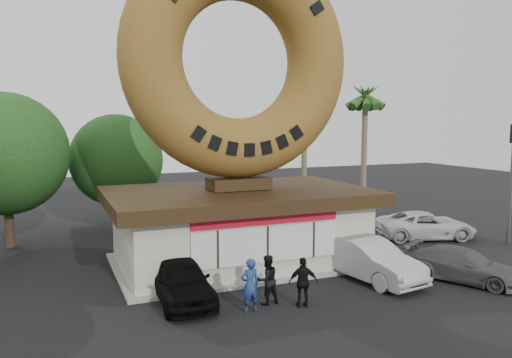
{
  "coord_description": "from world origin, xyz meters",
  "views": [
    {
      "loc": [
        -7.59,
        -14.07,
        6.25
      ],
      "look_at": [
        -0.02,
        4.0,
        3.95
      ],
      "focal_mm": 35.0,
      "sensor_mm": 36.0,
      "label": 1
    }
  ],
  "objects": [
    {
      "name": "donut_shop",
      "position": [
        0.0,
        5.98,
        1.77
      ],
      "size": [
        11.2,
        7.2,
        3.8
      ],
      "color": "beige",
      "rests_on": "ground"
    },
    {
      "name": "street_lamp",
      "position": [
        -1.86,
        16.0,
        4.48
      ],
      "size": [
        2.11,
        0.2,
        8.0
      ],
      "color": "#59595E",
      "rests_on": "ground"
    },
    {
      "name": "car_grey",
      "position": [
        7.22,
        0.3,
        0.64
      ],
      "size": [
        3.66,
        4.71,
        1.27
      ],
      "primitive_type": "imported",
      "rotation": [
        0.0,
        0.0,
        0.5
      ],
      "color": "#56595B",
      "rests_on": "ground"
    },
    {
      "name": "giant_donut",
      "position": [
        0.0,
        6.0,
        8.79
      ],
      "size": [
        9.98,
        2.54,
        9.98
      ],
      "primitive_type": "torus",
      "rotation": [
        1.57,
        0.0,
        0.0
      ],
      "color": "brown",
      "rests_on": "donut_shop"
    },
    {
      "name": "traffic_signal",
      "position": [
        14.0,
        3.99,
        3.87
      ],
      "size": [
        0.3,
        0.38,
        6.07
      ],
      "color": "#59595E",
      "rests_on": "ground"
    },
    {
      "name": "tree_mid",
      "position": [
        -4.0,
        15.0,
        4.02
      ],
      "size": [
        5.2,
        5.2,
        6.63
      ],
      "color": "#473321",
      "rests_on": "ground"
    },
    {
      "name": "palm_far",
      "position": [
        11.0,
        12.5,
        7.48
      ],
      "size": [
        2.6,
        2.6,
        8.75
      ],
      "color": "#726651",
      "rests_on": "ground"
    },
    {
      "name": "person_left",
      "position": [
        -1.67,
        0.58,
        0.89
      ],
      "size": [
        0.67,
        0.45,
        1.79
      ],
      "primitive_type": "imported",
      "rotation": [
        0.0,
        0.0,
        3.18
      ],
      "color": "navy",
      "rests_on": "ground"
    },
    {
      "name": "person_center",
      "position": [
        -0.87,
        0.99,
        0.86
      ],
      "size": [
        0.92,
        0.76,
        1.71
      ],
      "primitive_type": "imported",
      "rotation": [
        0.0,
        0.0,
        3.29
      ],
      "color": "black",
      "rests_on": "ground"
    },
    {
      "name": "car_white",
      "position": [
        10.78,
        6.45,
        0.72
      ],
      "size": [
        5.66,
        3.8,
        1.44
      ],
      "primitive_type": "imported",
      "rotation": [
        0.0,
        0.0,
        1.27
      ],
      "color": "silver",
      "rests_on": "ground"
    },
    {
      "name": "tree_west",
      "position": [
        -9.5,
        13.0,
        4.64
      ],
      "size": [
        6.0,
        6.0,
        7.65
      ],
      "color": "#473321",
      "rests_on": "ground"
    },
    {
      "name": "ground",
      "position": [
        0.0,
        0.0,
        0.0
      ],
      "size": [
        90.0,
        90.0,
        0.0
      ],
      "primitive_type": "plane",
      "color": "black",
      "rests_on": "ground"
    },
    {
      "name": "person_right",
      "position": [
        0.15,
        0.28,
        0.85
      ],
      "size": [
        1.08,
        0.69,
        1.7
      ],
      "primitive_type": "imported",
      "rotation": [
        0.0,
        0.0,
        2.84
      ],
      "color": "black",
      "rests_on": "ground"
    },
    {
      "name": "car_black",
      "position": [
        -3.51,
        2.41,
        0.75
      ],
      "size": [
        1.87,
        4.43,
        1.5
      ],
      "primitive_type": "imported",
      "rotation": [
        0.0,
        0.0,
        -0.02
      ],
      "color": "black",
      "rests_on": "ground"
    },
    {
      "name": "palm_near",
      "position": [
        7.5,
        14.0,
        8.41
      ],
      "size": [
        2.6,
        2.6,
        9.75
      ],
      "color": "#726651",
      "rests_on": "ground"
    },
    {
      "name": "car_silver",
      "position": [
        3.94,
        1.91,
        0.8
      ],
      "size": [
        2.44,
        5.05,
        1.6
      ],
      "primitive_type": "imported",
      "rotation": [
        0.0,
        0.0,
        0.16
      ],
      "color": "#A9A9AE",
      "rests_on": "ground"
    }
  ]
}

